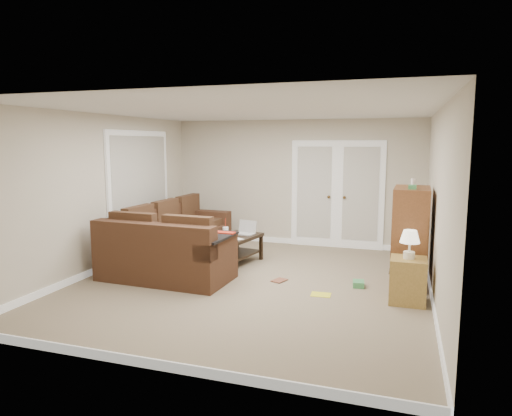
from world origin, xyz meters
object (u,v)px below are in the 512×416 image
(sectional_sofa, at_px, (173,245))
(coffee_table, at_px, (233,250))
(side_cabinet, at_px, (408,277))
(tv_armoire, at_px, (410,236))

(sectional_sofa, relative_size, coffee_table, 2.42)
(sectional_sofa, relative_size, side_cabinet, 3.21)
(tv_armoire, bearing_deg, coffee_table, 177.55)
(sectional_sofa, bearing_deg, tv_armoire, 5.09)
(coffee_table, xyz_separation_m, tv_armoire, (2.81, -0.20, 0.46))
(coffee_table, bearing_deg, sectional_sofa, -146.82)
(coffee_table, bearing_deg, side_cabinet, -9.17)
(tv_armoire, relative_size, side_cabinet, 1.60)
(side_cabinet, bearing_deg, coffee_table, 160.15)
(sectional_sofa, bearing_deg, side_cabinet, -7.59)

